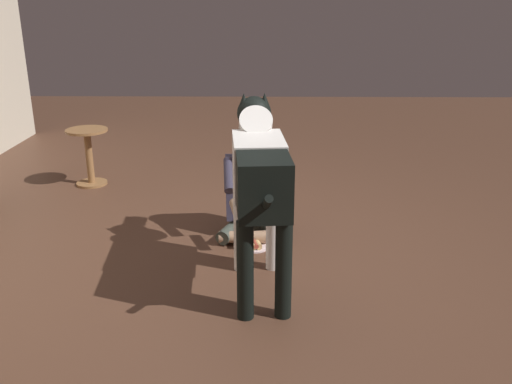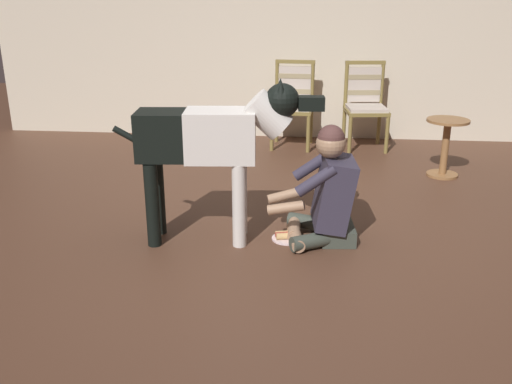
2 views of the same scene
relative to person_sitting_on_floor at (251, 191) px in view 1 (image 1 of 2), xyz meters
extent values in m
plane|color=#503324|center=(-0.33, 0.06, -0.36)|extent=(13.60, 13.60, 0.00)
cube|color=#3A4138|center=(0.09, 0.01, -0.30)|extent=(0.27, 0.36, 0.12)
cylinder|color=#3A4138|center=(-0.06, -0.16, -0.29)|extent=(0.40, 0.29, 0.11)
cylinder|color=#A37E60|center=(-0.22, -0.10, -0.30)|extent=(0.15, 0.37, 0.09)
cylinder|color=#3A4138|center=(-0.09, 0.15, -0.29)|extent=(0.41, 0.24, 0.11)
cylinder|color=#A37E60|center=(-0.23, 0.07, -0.30)|extent=(0.10, 0.36, 0.09)
cube|color=#312D3E|center=(0.05, 0.00, 0.01)|extent=(0.32, 0.42, 0.53)
cylinder|color=#312D3E|center=(-0.08, -0.18, 0.16)|extent=(0.30, 0.10, 0.24)
cylinder|color=#A37E60|center=(-0.29, -0.15, -0.06)|extent=(0.27, 0.09, 0.12)
cylinder|color=#312D3E|center=(-0.11, 0.17, 0.16)|extent=(0.30, 0.10, 0.24)
cylinder|color=#A37E60|center=(-0.31, 0.10, -0.06)|extent=(0.28, 0.13, 0.12)
sphere|color=#A37E60|center=(0.01, 0.00, 0.38)|extent=(0.21, 0.21, 0.21)
sphere|color=#50312E|center=(0.01, 0.00, 0.41)|extent=(0.19, 0.19, 0.19)
cylinder|color=silver|center=(-0.64, 0.06, -0.05)|extent=(0.10, 0.10, 0.61)
cylinder|color=silver|center=(-0.62, -0.16, -0.05)|extent=(0.10, 0.10, 0.61)
cylinder|color=black|center=(-1.25, 0.01, -0.05)|extent=(0.10, 0.10, 0.61)
cylinder|color=black|center=(-1.23, -0.21, -0.05)|extent=(0.10, 0.10, 0.61)
cube|color=silver|center=(-0.76, -0.06, 0.43)|extent=(0.51, 0.35, 0.36)
cube|color=black|center=(-1.13, -0.09, 0.43)|extent=(0.44, 0.33, 0.34)
cylinder|color=silver|center=(-0.43, -0.04, 0.58)|extent=(0.37, 0.25, 0.35)
sphere|color=black|center=(-0.33, -0.03, 0.68)|extent=(0.24, 0.24, 0.24)
cube|color=black|center=(-0.13, -0.01, 0.66)|extent=(0.19, 0.12, 0.09)
cone|color=black|center=(-0.35, 0.04, 0.77)|extent=(0.09, 0.09, 0.11)
cone|color=black|center=(-0.34, -0.10, 0.77)|extent=(0.09, 0.09, 0.11)
cylinder|color=black|center=(-1.35, -0.11, 0.40)|extent=(0.32, 0.07, 0.21)
cylinder|color=silver|center=(-0.28, -0.02, -0.35)|extent=(0.23, 0.23, 0.01)
cylinder|color=tan|center=(-0.27, -0.04, -0.32)|extent=(0.18, 0.09, 0.05)
cylinder|color=tan|center=(-0.28, 0.00, -0.32)|extent=(0.18, 0.09, 0.05)
cylinder|color=#A63E2F|center=(-0.28, -0.02, -0.31)|extent=(0.18, 0.08, 0.04)
cylinder|color=olive|center=(1.19, 1.65, -0.08)|extent=(0.07, 0.07, 0.55)
cylinder|color=olive|center=(1.19, 1.65, -0.35)|extent=(0.30, 0.30, 0.02)
cylinder|color=olive|center=(1.19, 1.65, 0.20)|extent=(0.41, 0.41, 0.02)
camera|label=1|loc=(-4.08, -0.09, 1.43)|focal=38.68mm
camera|label=2|loc=(-0.14, -3.87, 1.39)|focal=39.72mm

